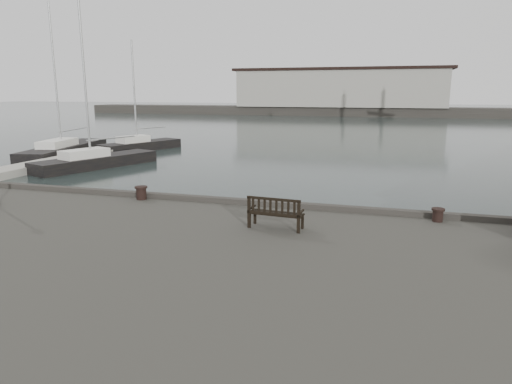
% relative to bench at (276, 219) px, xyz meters
% --- Properties ---
extents(ground, '(400.00, 400.00, 0.00)m').
position_rel_bench_xyz_m(ground, '(-0.85, 2.62, -1.85)').
color(ground, black).
rests_on(ground, ground).
extents(pontoon, '(2.00, 24.00, 0.50)m').
position_rel_bench_xyz_m(pontoon, '(-20.85, 12.62, -1.60)').
color(pontoon, '#9C9991').
rests_on(pontoon, ground).
extents(breakwater, '(140.00, 9.50, 12.20)m').
position_rel_bench_xyz_m(breakwater, '(-5.40, 94.62, 2.45)').
color(breakwater, '#383530').
rests_on(breakwater, ground).
extents(bench, '(1.61, 0.67, 0.90)m').
position_rel_bench_xyz_m(bench, '(0.00, 0.00, 0.00)').
color(bench, black).
rests_on(bench, quay).
extents(bollard_left, '(0.57, 0.57, 0.48)m').
position_rel_bench_xyz_m(bollard_left, '(-5.54, 2.12, -0.05)').
color(bollard_left, black).
rests_on(bollard_left, quay).
extents(bollard_right, '(0.41, 0.41, 0.40)m').
position_rel_bench_xyz_m(bollard_right, '(4.50, 2.07, -0.09)').
color(bollard_right, black).
rests_on(bollard_right, quay).
extents(yacht_b, '(5.03, 12.21, 15.50)m').
position_rel_bench_xyz_m(yacht_b, '(-24.33, 21.34, -1.60)').
color(yacht_b, black).
rests_on(yacht_b, ground).
extents(yacht_c, '(5.29, 9.57, 12.63)m').
position_rel_bench_xyz_m(yacht_c, '(-17.38, 16.05, -1.60)').
color(yacht_c, black).
rests_on(yacht_c, ground).
extents(yacht_d, '(4.99, 8.42, 10.49)m').
position_rel_bench_xyz_m(yacht_d, '(-19.48, 25.80, -1.61)').
color(yacht_d, black).
rests_on(yacht_d, ground).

